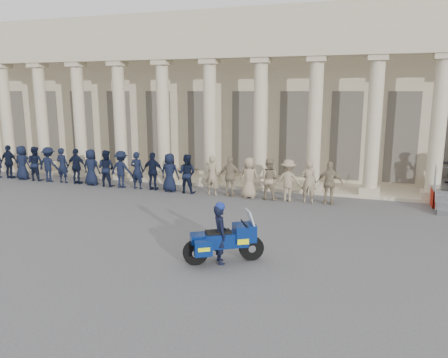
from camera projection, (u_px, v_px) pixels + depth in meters
ground at (162, 235)px, 14.70m from camera, size 90.00×90.00×0.00m
building at (267, 95)px, 27.46m from camera, size 40.00×12.50×9.00m
officer_rank at (119, 169)px, 21.79m from camera, size 20.93×0.70×1.85m
motorcycle at (225, 240)px, 12.26m from camera, size 2.07×1.56×1.50m
rider at (220, 233)px, 12.19m from camera, size 0.66×0.73×1.77m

